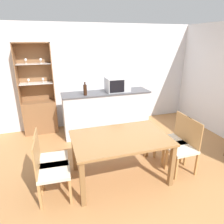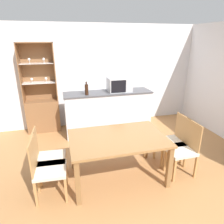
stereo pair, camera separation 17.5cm
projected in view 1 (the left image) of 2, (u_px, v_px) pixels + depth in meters
name	position (u px, v px, depth m)	size (l,w,h in m)	color
ground_plane	(137.00, 182.00, 3.25)	(18.00, 18.00, 0.00)	#B27A47
wall_back	(98.00, 76.00, 5.16)	(6.80, 0.06, 2.55)	silver
kitchen_counter	(106.00, 112.00, 4.82)	(2.05, 0.55, 1.02)	silver
display_cabinet	(40.00, 109.00, 4.81)	(0.77, 0.35, 2.12)	brown
dining_table	(120.00, 142.00, 3.16)	(1.50, 0.98, 0.74)	olive
dining_chair_side_right_far	(174.00, 139.00, 3.66)	(0.44, 0.44, 0.92)	beige
dining_chair_side_left_far	(50.00, 159.00, 3.05)	(0.46, 0.46, 0.92)	beige
dining_chair_side_right_near	(183.00, 147.00, 3.40)	(0.45, 0.45, 0.92)	beige
dining_chair_side_left_near	(50.00, 171.00, 2.79)	(0.46, 0.46, 0.92)	beige
microwave	(117.00, 84.00, 4.67)	(0.53, 0.41, 0.32)	#B7BABF
wine_bottle	(85.00, 90.00, 4.34)	(0.08, 0.08, 0.29)	black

